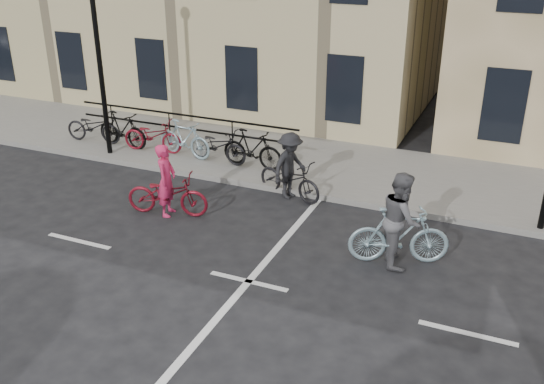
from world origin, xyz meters
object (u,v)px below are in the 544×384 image
at_px(cyclist_pink, 167,191).
at_px(cyclist_dark, 290,172).
at_px(lamp_post, 96,35).
at_px(cyclist_grey, 400,227).

distance_m(cyclist_pink, cyclist_dark, 3.00).
xyz_separation_m(lamp_post, cyclist_pink, (3.54, -2.50, -2.90)).
distance_m(lamp_post, cyclist_grey, 9.66).
bearing_deg(cyclist_pink, cyclist_dark, -60.53).
xyz_separation_m(lamp_post, cyclist_grey, (8.91, -2.57, -2.71)).
bearing_deg(lamp_post, cyclist_grey, -16.07).
distance_m(lamp_post, cyclist_dark, 6.45).
height_order(cyclist_pink, cyclist_grey, cyclist_grey).
xyz_separation_m(cyclist_grey, cyclist_dark, (-3.14, 2.07, -0.12)).
bearing_deg(cyclist_grey, lamp_post, 53.14).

